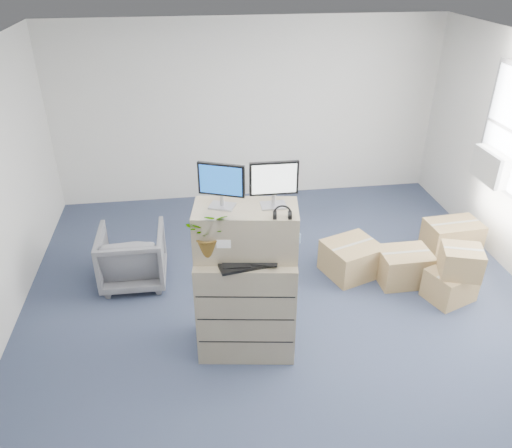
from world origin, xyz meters
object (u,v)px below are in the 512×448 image
at_px(monitor_left, 221,183).
at_px(office_chair, 132,254).
at_px(water_bottle, 255,242).
at_px(filing_cabinet_lower, 246,302).
at_px(keyboard, 249,263).
at_px(potted_plant, 210,237).
at_px(monitor_right, 274,182).

height_order(monitor_left, office_chair, monitor_left).
xyz_separation_m(monitor_left, water_bottle, (0.29, -0.09, -0.58)).
xyz_separation_m(filing_cabinet_lower, monitor_left, (-0.20, 0.10, 1.27)).
bearing_deg(keyboard, filing_cabinet_lower, 83.91).
bearing_deg(monitor_left, filing_cabinet_lower, -4.06).
height_order(filing_cabinet_lower, monitor_left, monitor_left).
bearing_deg(potted_plant, office_chair, 123.72).
bearing_deg(office_chair, keyboard, 130.77).
relative_size(monitor_right, water_bottle, 1.62).
relative_size(monitor_right, office_chair, 0.56).
relative_size(filing_cabinet_lower, office_chair, 1.41).
distance_m(monitor_left, water_bottle, 0.65).
xyz_separation_m(filing_cabinet_lower, monitor_right, (0.26, 0.05, 1.28)).
relative_size(water_bottle, potted_plant, 0.57).
bearing_deg(potted_plant, monitor_right, 7.48).
height_order(monitor_right, water_bottle, monitor_right).
height_order(monitor_left, keyboard, monitor_left).
relative_size(monitor_left, office_chair, 0.54).
bearing_deg(water_bottle, monitor_left, 163.31).
xyz_separation_m(monitor_left, keyboard, (0.21, -0.25, -0.70)).
xyz_separation_m(filing_cabinet_lower, potted_plant, (-0.33, -0.03, 0.81)).
distance_m(monitor_right, keyboard, 0.78).
height_order(monitor_left, potted_plant, monitor_left).
bearing_deg(potted_plant, filing_cabinet_lower, 5.65).
bearing_deg(filing_cabinet_lower, potted_plant, -165.78).
height_order(filing_cabinet_lower, potted_plant, potted_plant).
bearing_deg(water_bottle, potted_plant, -174.16).
distance_m(water_bottle, office_chair, 2.05).
bearing_deg(monitor_right, office_chair, 140.03).
distance_m(monitor_left, potted_plant, 0.50).
bearing_deg(monitor_right, potted_plant, -172.03).
distance_m(monitor_left, office_chair, 2.15).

